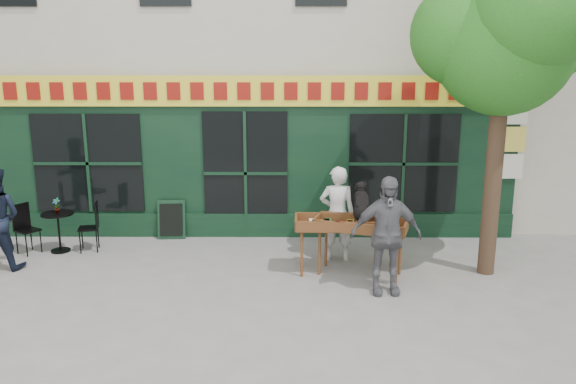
{
  "coord_description": "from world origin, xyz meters",
  "views": [
    {
      "loc": [
        0.94,
        -8.87,
        3.56
      ],
      "look_at": [
        0.88,
        0.5,
        1.38
      ],
      "focal_mm": 35.0,
      "sensor_mm": 36.0,
      "label": 1
    }
  ],
  "objects_px": {
    "dog": "(362,201)",
    "bistro_table": "(58,224)",
    "book_cart_right": "(361,228)",
    "woman": "(337,214)",
    "book_cart_center": "(340,227)",
    "man_right": "(386,235)"
  },
  "relations": [
    {
      "from": "book_cart_center",
      "to": "bistro_table",
      "type": "distance_m",
      "value": 5.38
    },
    {
      "from": "book_cart_center",
      "to": "man_right",
      "type": "xyz_separation_m",
      "value": [
        0.64,
        -0.86,
        0.12
      ]
    },
    {
      "from": "book_cart_center",
      "to": "man_right",
      "type": "relative_size",
      "value": 0.8
    },
    {
      "from": "book_cart_right",
      "to": "bistro_table",
      "type": "distance_m",
      "value": 5.73
    },
    {
      "from": "woman",
      "to": "man_right",
      "type": "height_order",
      "value": "man_right"
    },
    {
      "from": "book_cart_center",
      "to": "dog",
      "type": "xyz_separation_m",
      "value": [
        0.35,
        -0.05,
        0.47
      ]
    },
    {
      "from": "dog",
      "to": "book_cart_right",
      "type": "bearing_deg",
      "value": -102.39
    },
    {
      "from": "bistro_table",
      "to": "book_cart_center",
      "type": "bearing_deg",
      "value": -11.29
    },
    {
      "from": "dog",
      "to": "bistro_table",
      "type": "distance_m",
      "value": 5.78
    },
    {
      "from": "dog",
      "to": "bistro_table",
      "type": "xyz_separation_m",
      "value": [
        -5.62,
        1.1,
        -0.75
      ]
    },
    {
      "from": "dog",
      "to": "bistro_table",
      "type": "bearing_deg",
      "value": 169.84
    },
    {
      "from": "woman",
      "to": "man_right",
      "type": "distance_m",
      "value": 1.64
    },
    {
      "from": "book_cart_center",
      "to": "man_right",
      "type": "distance_m",
      "value": 1.07
    },
    {
      "from": "book_cart_right",
      "to": "book_cart_center",
      "type": "bearing_deg",
      "value": -179.52
    },
    {
      "from": "book_cart_center",
      "to": "woman",
      "type": "height_order",
      "value": "woman"
    },
    {
      "from": "woman",
      "to": "man_right",
      "type": "relative_size",
      "value": 0.93
    },
    {
      "from": "dog",
      "to": "man_right",
      "type": "relative_size",
      "value": 0.32
    },
    {
      "from": "bistro_table",
      "to": "man_right",
      "type": "bearing_deg",
      "value": -17.9
    },
    {
      "from": "book_cart_right",
      "to": "woman",
      "type": "bearing_deg",
      "value": 131.94
    },
    {
      "from": "man_right",
      "to": "book_cart_right",
      "type": "bearing_deg",
      "value": 109.72
    },
    {
      "from": "book_cart_center",
      "to": "woman",
      "type": "relative_size",
      "value": 0.86
    },
    {
      "from": "book_cart_center",
      "to": "dog",
      "type": "bearing_deg",
      "value": -7.2
    }
  ]
}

